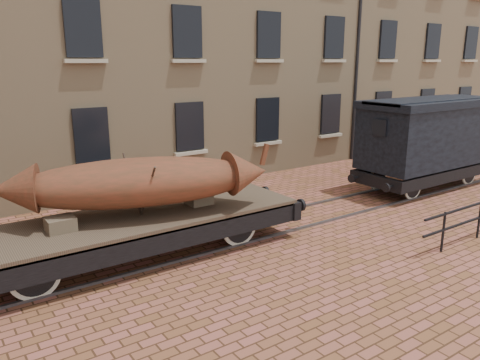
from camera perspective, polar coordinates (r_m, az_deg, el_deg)
ground at (r=12.70m, az=0.98°, el=-6.21°), size 90.00×90.00×0.00m
warehouse_cream at (r=22.16m, az=-8.37°, el=20.80°), size 40.00×10.19×14.00m
rail_track at (r=12.69m, az=0.98°, el=-6.08°), size 30.00×1.52×0.06m
flatcar_wagon at (r=10.99m, az=-12.52°, el=-5.34°), size 8.74×2.37×1.32m
iron_boat at (r=10.75m, az=-12.17°, el=-0.22°), size 6.14×3.18×1.50m
goods_van at (r=17.83m, az=22.01°, el=5.37°), size 6.16×2.25×3.19m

